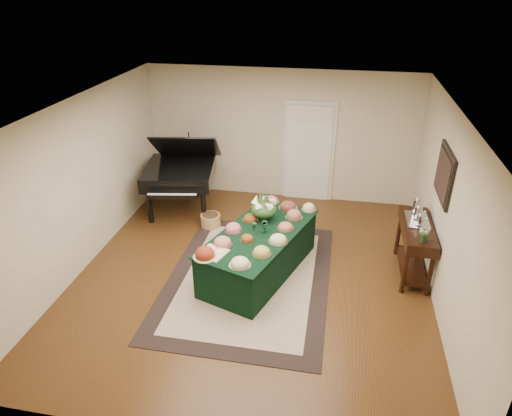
% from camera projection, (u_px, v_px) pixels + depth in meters
% --- Properties ---
extents(ground, '(6.00, 6.00, 0.00)m').
position_uv_depth(ground, '(253.00, 274.00, 7.36)').
color(ground, black).
rests_on(ground, ground).
extents(area_rug, '(2.50, 3.51, 0.01)m').
position_uv_depth(area_rug, '(249.00, 278.00, 7.25)').
color(area_rug, black).
rests_on(area_rug, ground).
extents(kitchen_doorway, '(1.05, 0.07, 2.10)m').
position_uv_depth(kitchen_doorway, '(309.00, 153.00, 9.38)').
color(kitchen_doorway, silver).
rests_on(kitchen_doorway, ground).
extents(buffet_table, '(1.72, 2.46, 0.74)m').
position_uv_depth(buffet_table, '(259.00, 252.00, 7.25)').
color(buffet_table, black).
rests_on(buffet_table, ground).
extents(food_platters, '(1.62, 2.30, 0.14)m').
position_uv_depth(food_platters, '(259.00, 228.00, 7.09)').
color(food_platters, silver).
rests_on(food_platters, buffet_table).
extents(cutting_board, '(0.47, 0.47, 0.10)m').
position_uv_depth(cutting_board, '(213.00, 251.00, 6.54)').
color(cutting_board, tan).
rests_on(cutting_board, buffet_table).
extents(green_goblets, '(0.24, 0.16, 0.18)m').
position_uv_depth(green_goblets, '(262.00, 228.00, 7.02)').
color(green_goblets, black).
rests_on(green_goblets, buffet_table).
extents(floral_centerpiece, '(0.42, 0.42, 0.42)m').
position_uv_depth(floral_centerpiece, '(264.00, 206.00, 7.32)').
color(floral_centerpiece, black).
rests_on(floral_centerpiece, buffet_table).
extents(grand_piano, '(1.60, 1.78, 1.65)m').
position_uv_depth(grand_piano, '(180.00, 172.00, 8.99)').
color(grand_piano, black).
rests_on(grand_piano, ground).
extents(wicker_basket, '(0.38, 0.38, 0.23)m').
position_uv_depth(wicker_basket, '(211.00, 220.00, 8.70)').
color(wicker_basket, '#A77443').
rests_on(wicker_basket, ground).
extents(mahogany_sideboard, '(0.45, 1.29, 0.89)m').
position_uv_depth(mahogany_sideboard, '(416.00, 236.00, 7.07)').
color(mahogany_sideboard, black).
rests_on(mahogany_sideboard, ground).
extents(tea_service, '(0.34, 0.58, 0.30)m').
position_uv_depth(tea_service, '(418.00, 213.00, 7.10)').
color(tea_service, silver).
rests_on(tea_service, mahogany_sideboard).
extents(pink_bouquet, '(0.17, 0.17, 0.22)m').
position_uv_depth(pink_bouquet, '(424.00, 233.00, 6.49)').
color(pink_bouquet, black).
rests_on(pink_bouquet, mahogany_sideboard).
extents(wall_painting, '(0.05, 0.95, 0.75)m').
position_uv_depth(wall_painting, '(444.00, 174.00, 6.54)').
color(wall_painting, black).
rests_on(wall_painting, ground).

